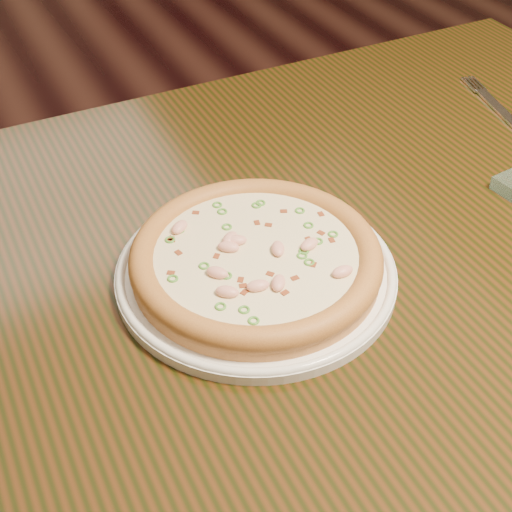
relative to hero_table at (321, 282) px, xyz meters
name	(u,v)px	position (x,y,z in m)	size (l,w,h in m)	color
ground	(141,259)	(0.00, 0.90, -0.65)	(9.00, 9.00, 0.00)	black
hero_table	(321,282)	(0.00, 0.00, 0.00)	(1.20, 0.80, 0.75)	black
plate	(256,271)	(-0.12, -0.05, 0.11)	(0.31, 0.31, 0.02)	white
pizza	(256,258)	(-0.12, -0.05, 0.13)	(0.27, 0.27, 0.03)	tan
fork	(495,105)	(0.38, 0.13, 0.10)	(0.06, 0.17, 0.00)	silver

